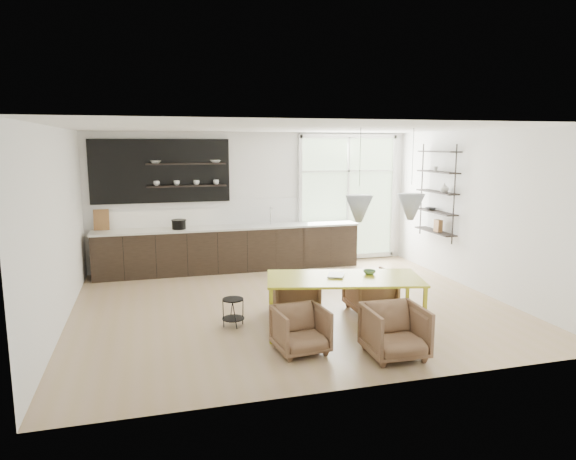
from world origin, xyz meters
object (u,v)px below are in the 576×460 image
Objects in this scene: armchair_back_right at (370,291)px; armchair_front_right at (395,331)px; armchair_back_left at (294,293)px; wire_stool at (233,308)px; dining_table at (344,281)px; armchair_front_left at (301,330)px.

armchair_front_right is at bearing 75.42° from armchair_back_right.
armchair_back_left reaches higher than wire_stool.
wire_stool is (-2.23, -0.12, -0.06)m from armchair_back_right.
armchair_front_right reaches higher than wire_stool.
dining_table reaches higher than wire_stool.
armchair_front_left is 0.90× the size of armchair_front_right.
dining_table is 1.68m from wire_stool.
dining_table reaches higher than armchair_front_right.
dining_table is at bearing 44.56° from armchair_back_right.
dining_table is 3.24× the size of armchair_back_right.
wire_stool is (-1.78, 1.63, -0.06)m from armchair_front_right.
dining_table is at bearing -22.38° from wire_stool.
dining_table is 3.20× the size of armchair_back_left.
armchair_back_right reaches higher than armchair_front_left.
armchair_back_left is 1.01× the size of armchair_back_right.
armchair_back_left is 2.07m from armchair_front_right.
armchair_front_left is at bearing 39.79° from armchair_back_right.
armchair_back_right is at bearing 33.94° from armchair_front_left.
dining_table is 3.57× the size of armchair_front_left.
armchair_back_left is 1.75× the size of wire_stool.
armchair_front_left is (-0.81, -0.56, -0.44)m from dining_table.
armchair_front_left is 1.19m from armchair_front_right.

